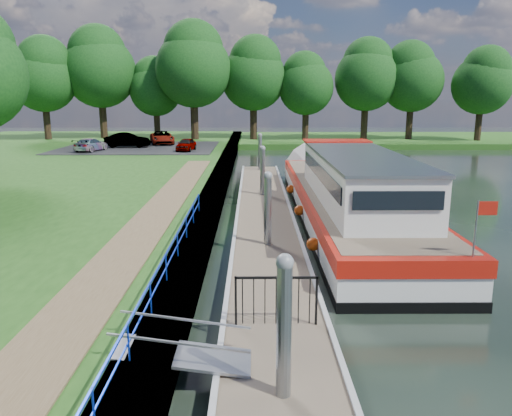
{
  "coord_description": "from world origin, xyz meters",
  "views": [
    {
      "loc": [
        -0.52,
        -8.19,
        5.44
      ],
      "look_at": [
        -0.4,
        9.76,
        1.4
      ],
      "focal_mm": 35.0,
      "sensor_mm": 36.0,
      "label": 1
    }
  ],
  "objects_px": {
    "barge": "(343,194)",
    "pontoon": "(265,219)",
    "car_b": "(127,140)",
    "car_c": "(91,145)",
    "car_a": "(186,144)",
    "car_d": "(162,138)"
  },
  "relations": [
    {
      "from": "barge",
      "to": "pontoon",
      "type": "bearing_deg",
      "value": -164.1
    },
    {
      "from": "car_b",
      "to": "car_c",
      "type": "relative_size",
      "value": 1.08
    },
    {
      "from": "car_a",
      "to": "car_b",
      "type": "xyz_separation_m",
      "value": [
        -5.74,
        2.79,
        0.13
      ]
    },
    {
      "from": "barge",
      "to": "car_d",
      "type": "relative_size",
      "value": 4.66
    },
    {
      "from": "car_b",
      "to": "car_d",
      "type": "xyz_separation_m",
      "value": [
        2.6,
        3.22,
        -0.03
      ]
    },
    {
      "from": "car_d",
      "to": "car_c",
      "type": "bearing_deg",
      "value": -143.6
    },
    {
      "from": "car_c",
      "to": "car_d",
      "type": "relative_size",
      "value": 0.83
    },
    {
      "from": "barge",
      "to": "car_b",
      "type": "relative_size",
      "value": 5.24
    },
    {
      "from": "barge",
      "to": "car_b",
      "type": "distance_m",
      "value": 28.35
    },
    {
      "from": "car_a",
      "to": "car_b",
      "type": "height_order",
      "value": "car_b"
    },
    {
      "from": "pontoon",
      "to": "car_d",
      "type": "xyz_separation_m",
      "value": [
        -9.38,
        27.93,
        1.28
      ]
    },
    {
      "from": "barge",
      "to": "car_a",
      "type": "height_order",
      "value": "barge"
    },
    {
      "from": "pontoon",
      "to": "barge",
      "type": "distance_m",
      "value": 3.85
    },
    {
      "from": "pontoon",
      "to": "car_d",
      "type": "relative_size",
      "value": 6.61
    },
    {
      "from": "pontoon",
      "to": "car_d",
      "type": "distance_m",
      "value": 29.49
    },
    {
      "from": "pontoon",
      "to": "car_c",
      "type": "bearing_deg",
      "value": 123.48
    },
    {
      "from": "car_b",
      "to": "barge",
      "type": "bearing_deg",
      "value": -151.34
    },
    {
      "from": "pontoon",
      "to": "car_d",
      "type": "height_order",
      "value": "car_d"
    },
    {
      "from": "car_a",
      "to": "car_c",
      "type": "xyz_separation_m",
      "value": [
        -8.12,
        -0.2,
        0.01
      ]
    },
    {
      "from": "barge",
      "to": "car_d",
      "type": "height_order",
      "value": "barge"
    },
    {
      "from": "pontoon",
      "to": "car_b",
      "type": "height_order",
      "value": "car_b"
    },
    {
      "from": "car_a",
      "to": "car_d",
      "type": "xyz_separation_m",
      "value": [
        -3.14,
        6.01,
        0.09
      ]
    }
  ]
}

